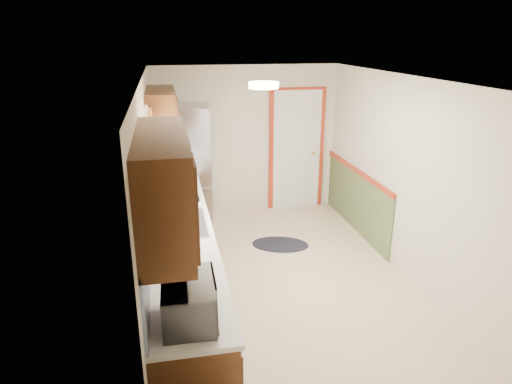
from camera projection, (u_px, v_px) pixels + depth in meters
name	position (u px, v px, depth m)	size (l,w,h in m)	color
room_shell	(285.00, 188.00, 5.14)	(3.20, 5.20, 2.52)	beige
kitchen_run	(177.00, 239.00, 4.77)	(0.63, 4.00, 2.20)	#3A1E0D
back_wall_trim	(309.00, 160.00, 7.48)	(1.12, 2.30, 2.08)	maroon
ceiling_fixture	(264.00, 85.00, 4.52)	(0.30, 0.30, 0.06)	#FFD88C
microwave	(189.00, 297.00, 3.13)	(0.55, 0.30, 0.37)	white
refrigerator	(186.00, 167.00, 6.94)	(0.87, 0.83, 1.86)	#B7B7BC
rug	(280.00, 244.00, 6.50)	(0.80, 0.52, 0.01)	black
cooktop	(177.00, 194.00, 5.69)	(0.51, 0.61, 0.02)	black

